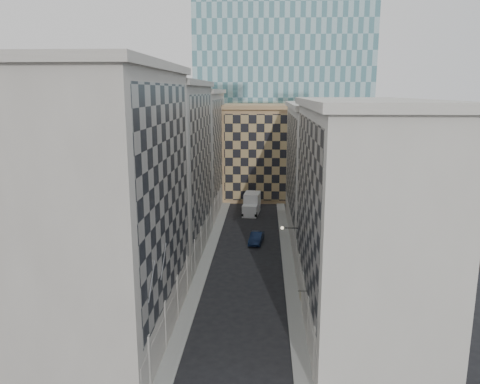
% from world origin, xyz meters
% --- Properties ---
extents(sidewalk_west, '(1.50, 100.00, 0.15)m').
position_xyz_m(sidewalk_west, '(-5.25, 30.00, 0.07)').
color(sidewalk_west, gray).
rests_on(sidewalk_west, ground).
extents(sidewalk_east, '(1.50, 100.00, 0.15)m').
position_xyz_m(sidewalk_east, '(5.25, 30.00, 0.07)').
color(sidewalk_east, gray).
rests_on(sidewalk_east, ground).
extents(bldg_left_a, '(10.80, 22.80, 23.70)m').
position_xyz_m(bldg_left_a, '(-10.88, 11.00, 11.82)').
color(bldg_left_a, '#A59F95').
rests_on(bldg_left_a, ground).
extents(bldg_left_b, '(10.80, 22.80, 22.70)m').
position_xyz_m(bldg_left_b, '(-10.88, 33.00, 11.32)').
color(bldg_left_b, gray).
rests_on(bldg_left_b, ground).
extents(bldg_left_c, '(10.80, 22.80, 21.70)m').
position_xyz_m(bldg_left_c, '(-10.88, 55.00, 10.83)').
color(bldg_left_c, '#A59F95').
rests_on(bldg_left_c, ground).
extents(bldg_right_a, '(10.80, 26.80, 20.70)m').
position_xyz_m(bldg_right_a, '(10.88, 15.00, 10.32)').
color(bldg_right_a, '#BCB8AC').
rests_on(bldg_right_a, ground).
extents(bldg_right_b, '(10.80, 28.80, 19.70)m').
position_xyz_m(bldg_right_b, '(10.89, 42.00, 9.85)').
color(bldg_right_b, '#BCB8AC').
rests_on(bldg_right_b, ground).
extents(tan_block, '(16.80, 14.80, 18.80)m').
position_xyz_m(tan_block, '(2.00, 67.90, 9.44)').
color(tan_block, '#A07D54').
rests_on(tan_block, ground).
extents(church_tower, '(7.20, 7.20, 51.50)m').
position_xyz_m(church_tower, '(0.00, 82.00, 26.95)').
color(church_tower, '#2A2521').
rests_on(church_tower, ground).
extents(flagpoles_left, '(0.10, 6.33, 2.33)m').
position_xyz_m(flagpoles_left, '(-5.90, 6.00, 8.00)').
color(flagpoles_left, gray).
rests_on(flagpoles_left, ground).
extents(bracket_lamp, '(1.98, 0.36, 0.36)m').
position_xyz_m(bracket_lamp, '(4.38, 24.00, 6.20)').
color(bracket_lamp, black).
rests_on(bracket_lamp, ground).
extents(box_truck, '(3.24, 6.71, 3.56)m').
position_xyz_m(box_truck, '(-0.14, 53.85, 1.55)').
color(box_truck, white).
rests_on(box_truck, ground).
extents(dark_car, '(2.33, 4.99, 1.58)m').
position_xyz_m(dark_car, '(1.05, 37.01, 0.79)').
color(dark_car, '#101D3B').
rests_on(dark_car, ground).
extents(shop_sign, '(0.81, 0.71, 0.79)m').
position_xyz_m(shop_sign, '(5.42, 11.39, 3.84)').
color(shop_sign, black).
rests_on(shop_sign, ground).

